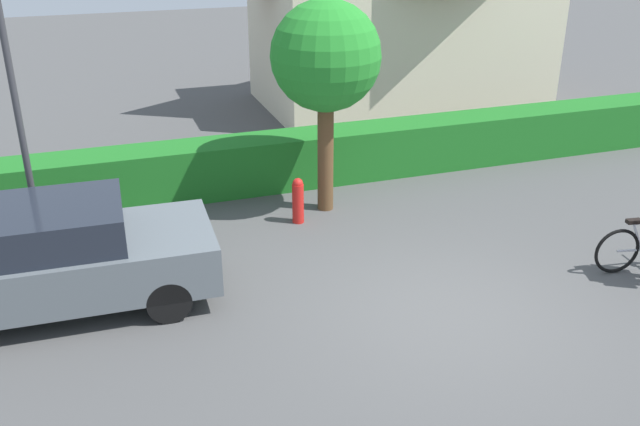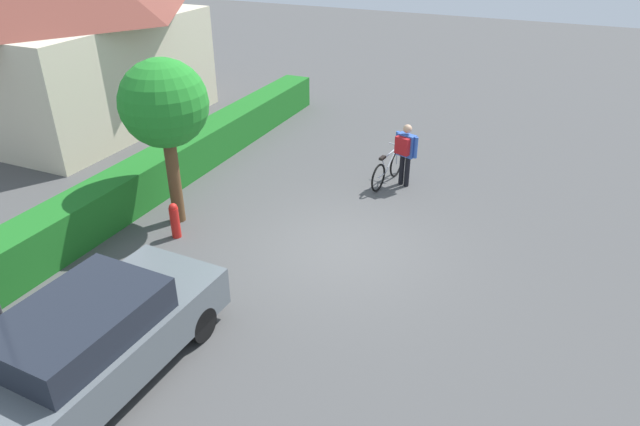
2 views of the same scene
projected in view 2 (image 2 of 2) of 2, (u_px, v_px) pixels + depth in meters
The scene contains 8 objects.
ground_plane at pixel (340, 248), 11.82m from camera, with size 60.00×60.00×0.00m, color #4A4A4A.
hedge_row at pixel (140, 183), 13.43m from camera, with size 17.24×0.90×1.00m, color #1C6920.
house_distant at pixel (85, 37), 17.27m from camera, with size 7.60×4.53×5.48m.
parked_car_near at pixel (88, 345), 8.07m from camera, with size 4.53×1.92×1.49m.
bicycle at pixel (388, 169), 14.42m from camera, with size 1.75×0.50×0.90m.
person_rider at pixel (405, 150), 14.03m from camera, with size 0.46×0.63×1.63m.
tree_kerbside at pixel (164, 105), 11.60m from camera, with size 1.85×1.85×3.68m.
fire_hydrant at pixel (175, 220), 12.04m from camera, with size 0.20×0.20×0.81m.
Camera 2 is at (-9.33, -3.71, 6.29)m, focal length 31.60 mm.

